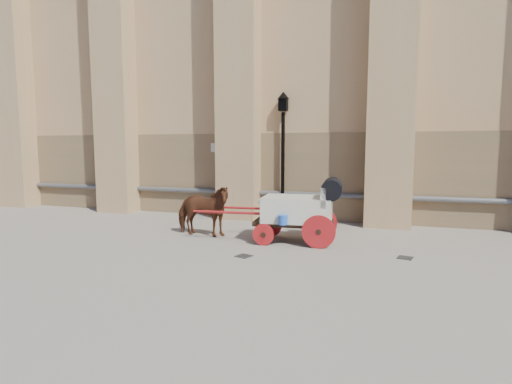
% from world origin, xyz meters
% --- Properties ---
extents(ground, '(90.00, 90.00, 0.00)m').
position_xyz_m(ground, '(0.00, 0.00, 0.00)').
color(ground, slate).
rests_on(ground, ground).
extents(horse, '(0.81, 1.74, 1.46)m').
position_xyz_m(horse, '(-0.99, 0.59, 0.73)').
color(horse, brown).
rests_on(horse, ground).
extents(carriage, '(3.97, 1.48, 1.71)m').
position_xyz_m(carriage, '(1.84, 0.72, 0.92)').
color(carriage, black).
rests_on(carriage, ground).
extents(street_lamp, '(0.41, 0.41, 4.37)m').
position_xyz_m(street_lamp, '(0.54, 3.80, 2.34)').
color(street_lamp, black).
rests_on(street_lamp, ground).
extents(drain_grate_near, '(0.41, 0.41, 0.01)m').
position_xyz_m(drain_grate_near, '(0.83, -1.07, 0.01)').
color(drain_grate_near, black).
rests_on(drain_grate_near, ground).
extents(drain_grate_far, '(0.39, 0.39, 0.01)m').
position_xyz_m(drain_grate_far, '(4.38, -0.09, 0.01)').
color(drain_grate_far, black).
rests_on(drain_grate_far, ground).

